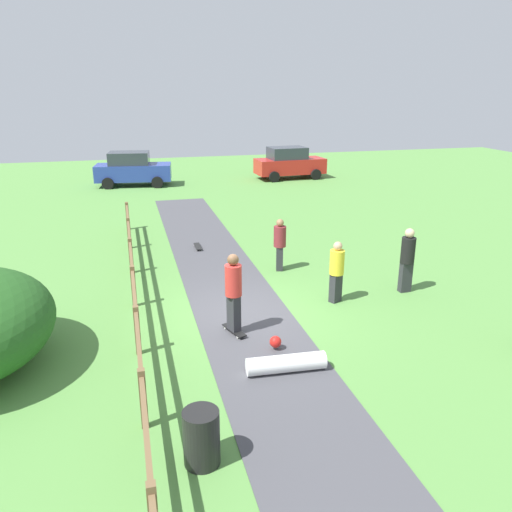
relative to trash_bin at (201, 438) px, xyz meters
name	(u,v)px	position (x,y,z in m)	size (l,w,h in m)	color
ground_plane	(243,315)	(1.80, 4.95, -0.45)	(60.00, 60.00, 0.00)	#568E42
asphalt_path	(243,315)	(1.80, 4.95, -0.44)	(2.40, 28.00, 0.02)	#47474C
wooden_fence	(135,301)	(-0.80, 4.95, 0.22)	(0.12, 18.12, 1.10)	brown
trash_bin	(201,438)	(0.00, 0.00, 0.00)	(0.56, 0.56, 0.90)	black
skater_riding	(233,290)	(1.37, 4.03, 0.65)	(0.48, 0.82, 1.93)	black
skater_fallen	(285,362)	(2.03, 2.20, -0.25)	(1.62, 1.28, 0.36)	white
skateboard_loose	(198,246)	(1.51, 10.69, -0.36)	(0.21, 0.80, 0.08)	black
bystander_black	(407,257)	(6.53, 5.33, 0.56)	(0.39, 0.39, 1.82)	#2D2D33
bystander_yellow	(337,269)	(4.38, 5.18, 0.46)	(0.52, 0.52, 1.66)	#2D2D33
bystander_maroon	(280,242)	(3.66, 7.89, 0.44)	(0.47, 0.47, 1.63)	#2D2D33
parked_car_blue	(132,169)	(-0.31, 23.47, 0.51)	(4.38, 2.41, 1.92)	#283D99
parked_car_red	(289,163)	(9.08, 23.46, 0.51)	(4.29, 2.19, 1.92)	red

